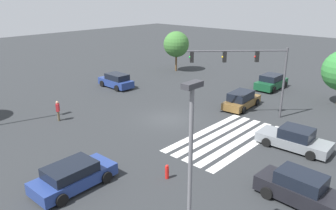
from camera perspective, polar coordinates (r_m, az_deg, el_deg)
ground_plane at (r=27.48m, az=0.00°, el=-2.45°), size 129.65×129.65×0.00m
crosswalk_markings at (r=24.27m, az=10.06°, el=-5.74°), size 9.40×4.40×0.01m
traffic_signal_mast at (r=27.25m, az=14.05°, el=6.65°), size 5.81×5.81×5.93m
car_0 at (r=36.94m, az=-9.01°, el=4.18°), size 2.13×4.38×1.59m
car_1 at (r=37.69m, az=17.53°, el=3.83°), size 4.44×2.21×1.62m
car_2 at (r=18.75m, az=-16.20°, el=-11.76°), size 4.58×2.31×1.40m
car_3 at (r=18.06m, az=22.19°, el=-13.48°), size 2.09×4.53×1.63m
car_4 at (r=23.79m, az=21.13°, el=-5.57°), size 2.27×4.82×1.49m
car_5 at (r=30.72m, az=12.66°, el=0.85°), size 4.67×2.26×1.55m
pedestrian at (r=28.30m, az=-18.62°, el=-0.79°), size 0.41×0.41×1.70m
street_light_pole_b at (r=11.99m, az=3.94°, el=-9.15°), size 0.80×0.36×7.20m
tree_corner_b at (r=44.07m, az=1.45°, el=10.53°), size 3.38×3.38×5.29m
fire_hydrant at (r=18.92m, az=-0.17°, el=-11.52°), size 0.22×0.22×0.86m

